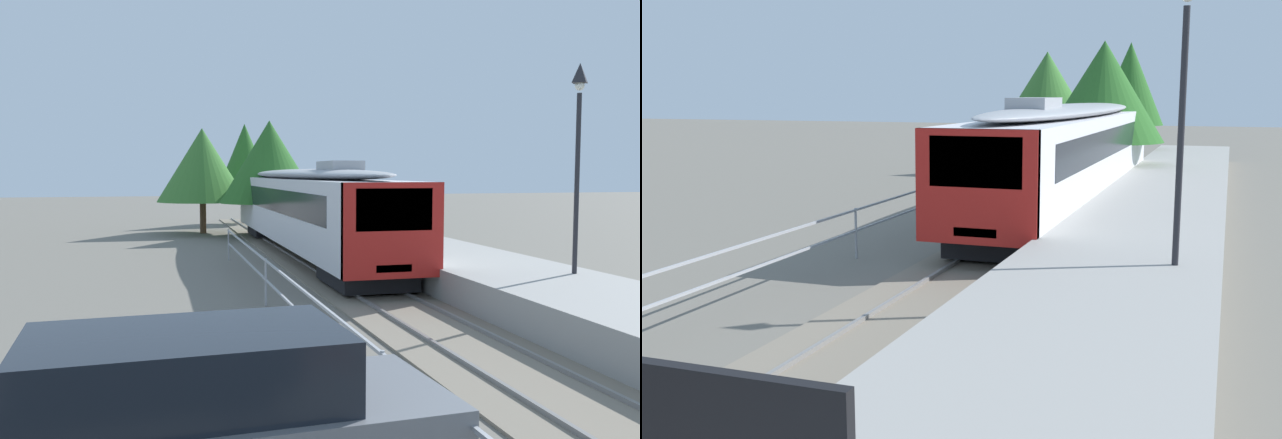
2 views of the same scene
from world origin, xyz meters
TOP-DOWN VIEW (x-y plane):
  - ground_plane at (-3.00, 22.00)m, footprint 160.00×160.00m
  - track_rails at (0.00, 22.00)m, footprint 3.20×60.00m
  - commuter_train at (0.00, 30.63)m, footprint 2.82×20.93m
  - station_platform at (3.25, 22.00)m, footprint 3.90×60.00m
  - platform_lamp_mid_platform at (4.36, 18.77)m, footprint 0.34×0.34m
  - carpark_fence at (-3.30, 12.00)m, footprint 0.06×36.06m
  - parked_suv_grey at (-5.65, 10.39)m, footprint 4.69×2.14m
  - tree_behind_carpark at (-0.21, 48.13)m, footprint 3.78×3.78m
  - tree_behind_station_far at (-3.47, 41.92)m, footprint 5.18×5.18m
  - tree_distant_left at (-0.15, 38.61)m, footprint 5.37×5.37m

SIDE VIEW (x-z plane):
  - ground_plane at x=-3.00m, z-range 0.00..0.00m
  - track_rails at x=0.00m, z-range -0.04..0.10m
  - station_platform at x=3.25m, z-range 0.00..0.90m
  - carpark_fence at x=-3.30m, z-range 0.28..1.53m
  - parked_suv_grey at x=-5.65m, z-range 0.04..2.08m
  - commuter_train at x=0.00m, z-range 0.28..4.02m
  - tree_behind_station_far at x=-3.47m, z-range 0.91..6.92m
  - tree_distant_left at x=-0.15m, z-range 0.93..7.19m
  - tree_behind_carpark at x=-0.21m, z-range 1.10..7.87m
  - platform_lamp_mid_platform at x=4.36m, z-range 1.95..7.30m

